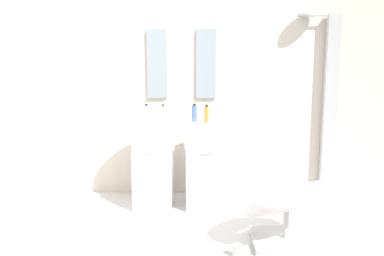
{
  "coord_description": "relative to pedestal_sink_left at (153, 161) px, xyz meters",
  "views": [
    {
      "loc": [
        0.25,
        -2.96,
        1.53
      ],
      "look_at": [
        0.15,
        0.55,
        0.95
      ],
      "focal_mm": 37.33,
      "sensor_mm": 36.0,
      "label": 1
    }
  ],
  "objects": [
    {
      "name": "rear_partition",
      "position": [
        0.28,
        0.51,
        0.81
      ],
      "size": [
        4.8,
        0.1,
        2.6
      ],
      "primitive_type": "cube",
      "color": "beige",
      "rests_on": "ground_plane"
    },
    {
      "name": "pedestal_sink_left",
      "position": [
        0.0,
        0.0,
        0.0
      ],
      "size": [
        0.45,
        0.45,
        1.03
      ],
      "color": "white",
      "rests_on": "ground_plane"
    },
    {
      "name": "pedestal_sink_right",
      "position": [
        0.55,
        0.0,
        0.0
      ],
      "size": [
        0.45,
        0.45,
        1.03
      ],
      "color": "white",
      "rests_on": "ground_plane"
    },
    {
      "name": "vanity_mirror_left",
      "position": [
        0.0,
        0.44,
        1.02
      ],
      "size": [
        0.22,
        0.03,
        0.77
      ],
      "primitive_type": "cube",
      "color": "#8C9EA8"
    },
    {
      "name": "vanity_mirror_right",
      "position": [
        0.55,
        0.44,
        1.02
      ],
      "size": [
        0.22,
        0.03,
        0.77
      ],
      "primitive_type": "cube",
      "color": "#8C9EA8"
    },
    {
      "name": "shower_column",
      "position": [
        1.93,
        0.39,
        0.59
      ],
      "size": [
        0.49,
        0.24,
        2.05
      ],
      "color": "#B7BABF",
      "rests_on": "ground_plane"
    },
    {
      "name": "lounge_chair",
      "position": [
        1.23,
        -0.89,
        -0.14
      ],
      "size": [
        1.08,
        1.08,
        0.65
      ],
      "color": "#B7BABF",
      "rests_on": "ground_plane"
    },
    {
      "name": "coffee_mug",
      "position": [
        0.8,
        -1.15,
        -0.43
      ],
      "size": [
        0.07,
        0.07,
        0.1
      ],
      "primitive_type": "cylinder",
      "color": "white",
      "rests_on": "area_rug"
    },
    {
      "name": "soap_bottle_clear",
      "position": [
        0.11,
        -0.01,
        0.52
      ],
      "size": [
        0.04,
        0.04,
        0.17
      ],
      "color": "silver",
      "rests_on": "pedestal_sink_left"
    },
    {
      "name": "soap_bottle_blue",
      "position": [
        0.43,
        -0.03,
        0.52
      ],
      "size": [
        0.05,
        0.05,
        0.18
      ],
      "color": "#4C72B7",
      "rests_on": "pedestal_sink_right"
    },
    {
      "name": "soap_bottle_white",
      "position": [
        -0.04,
        -0.14,
        0.53
      ],
      "size": [
        0.04,
        0.04,
        0.19
      ],
      "color": "white",
      "rests_on": "pedestal_sink_left"
    },
    {
      "name": "soap_bottle_amber",
      "position": [
        0.56,
        -0.12,
        0.52
      ],
      "size": [
        0.05,
        0.05,
        0.18
      ],
      "color": "#C68C38",
      "rests_on": "pedestal_sink_right"
    }
  ]
}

